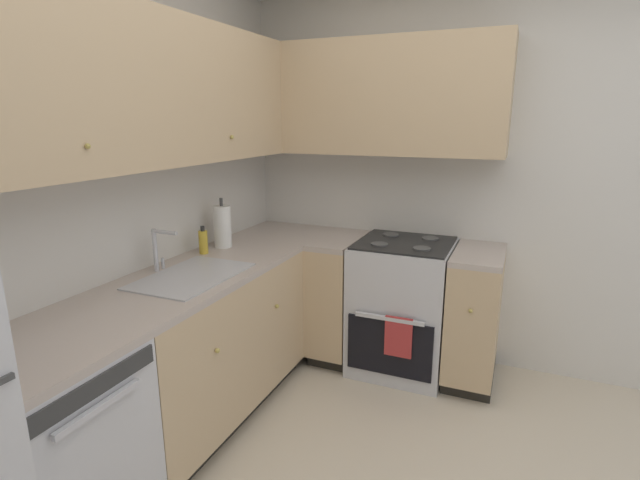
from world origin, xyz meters
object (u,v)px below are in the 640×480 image
dishwasher (47,458)px  oven_range (402,305)px  paper_towel_roll (222,226)px  soap_bottle (203,242)px

dishwasher → oven_range: bearing=-24.2°
oven_range → paper_towel_roll: bearing=116.8°
dishwasher → oven_range: 2.19m
dishwasher → soap_bottle: soap_bottle is taller
oven_range → soap_bottle: bearing=123.5°
oven_range → paper_towel_roll: paper_towel_roll is taller
dishwasher → paper_towel_roll: bearing=6.3°
soap_bottle → oven_range: bearing=-56.5°
dishwasher → oven_range: oven_range is taller
dishwasher → soap_bottle: 1.40m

